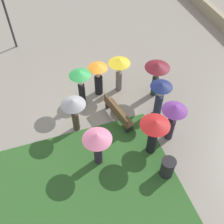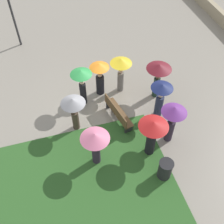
{
  "view_description": "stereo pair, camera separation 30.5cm",
  "coord_description": "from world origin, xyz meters",
  "px_view_note": "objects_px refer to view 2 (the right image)",
  "views": [
    {
      "loc": [
        -8.74,
        1.94,
        9.79
      ],
      "look_at": [
        -1.19,
        -0.62,
        0.63
      ],
      "focal_mm": 45.0,
      "sensor_mm": 36.0,
      "label": 1
    },
    {
      "loc": [
        -8.83,
        1.65,
        9.79
      ],
      "look_at": [
        -1.19,
        -0.62,
        0.63
      ],
      "focal_mm": 45.0,
      "sensor_mm": 36.0,
      "label": 2
    }
  ],
  "objects_px": {
    "trash_bin": "(165,170)",
    "crowd_person_navy": "(161,96)",
    "lamp_post": "(9,3)",
    "crowd_person_red": "(152,132)",
    "crowd_person_yellow": "(121,67)",
    "crowd_person_maroon": "(158,72)",
    "crowd_person_orange": "(100,75)",
    "crowd_person_green": "(82,80)",
    "crowd_person_grey": "(73,106)",
    "crowd_person_purple": "(173,117)",
    "park_bench": "(118,113)",
    "crowd_person_pink": "(95,141)"
  },
  "relations": [
    {
      "from": "crowd_person_pink",
      "to": "crowd_person_green",
      "type": "bearing_deg",
      "value": 18.18
    },
    {
      "from": "crowd_person_green",
      "to": "crowd_person_navy",
      "type": "bearing_deg",
      "value": -1.0
    },
    {
      "from": "lamp_post",
      "to": "crowd_person_green",
      "type": "height_order",
      "value": "lamp_post"
    },
    {
      "from": "crowd_person_maroon",
      "to": "crowd_person_pink",
      "type": "distance_m",
      "value": 4.59
    },
    {
      "from": "crowd_person_purple",
      "to": "crowd_person_pink",
      "type": "xyz_separation_m",
      "value": [
        -0.22,
        3.18,
        -0.05
      ]
    },
    {
      "from": "crowd_person_red",
      "to": "crowd_person_pink",
      "type": "relative_size",
      "value": 1.06
    },
    {
      "from": "lamp_post",
      "to": "trash_bin",
      "type": "height_order",
      "value": "lamp_post"
    },
    {
      "from": "lamp_post",
      "to": "trash_bin",
      "type": "xyz_separation_m",
      "value": [
        -10.26,
        -4.57,
        -2.09
      ]
    },
    {
      "from": "crowd_person_green",
      "to": "crowd_person_pink",
      "type": "distance_m",
      "value": 3.32
    },
    {
      "from": "crowd_person_navy",
      "to": "crowd_person_pink",
      "type": "distance_m",
      "value": 3.66
    },
    {
      "from": "crowd_person_maroon",
      "to": "crowd_person_purple",
      "type": "distance_m",
      "value": 2.61
    },
    {
      "from": "trash_bin",
      "to": "crowd_person_purple",
      "type": "distance_m",
      "value": 2.06
    },
    {
      "from": "park_bench",
      "to": "trash_bin",
      "type": "relative_size",
      "value": 2.07
    },
    {
      "from": "crowd_person_green",
      "to": "crowd_person_grey",
      "type": "height_order",
      "value": "crowd_person_green"
    },
    {
      "from": "lamp_post",
      "to": "crowd_person_green",
      "type": "xyz_separation_m",
      "value": [
        -5.58,
        -2.51,
        -1.14
      ]
    },
    {
      "from": "park_bench",
      "to": "crowd_person_navy",
      "type": "distance_m",
      "value": 2.0
    },
    {
      "from": "trash_bin",
      "to": "crowd_person_navy",
      "type": "distance_m",
      "value": 3.22
    },
    {
      "from": "crowd_person_navy",
      "to": "crowd_person_red",
      "type": "distance_m",
      "value": 2.12
    },
    {
      "from": "crowd_person_pink",
      "to": "crowd_person_orange",
      "type": "height_order",
      "value": "crowd_person_pink"
    },
    {
      "from": "trash_bin",
      "to": "crowd_person_navy",
      "type": "bearing_deg",
      "value": -18.35
    },
    {
      "from": "crowd_person_grey",
      "to": "crowd_person_pink",
      "type": "height_order",
      "value": "crowd_person_pink"
    },
    {
      "from": "park_bench",
      "to": "crowd_person_green",
      "type": "height_order",
      "value": "crowd_person_green"
    },
    {
      "from": "crowd_person_maroon",
      "to": "crowd_person_green",
      "type": "distance_m",
      "value": 3.45
    },
    {
      "from": "lamp_post",
      "to": "crowd_person_red",
      "type": "bearing_deg",
      "value": -153.89
    },
    {
      "from": "crowd_person_maroon",
      "to": "crowd_person_orange",
      "type": "distance_m",
      "value": 2.68
    },
    {
      "from": "crowd_person_grey",
      "to": "crowd_person_yellow",
      "type": "relative_size",
      "value": 0.95
    },
    {
      "from": "trash_bin",
      "to": "crowd_person_navy",
      "type": "xyz_separation_m",
      "value": [
        2.98,
        -0.99,
        0.75
      ]
    },
    {
      "from": "crowd_person_maroon",
      "to": "crowd_person_green",
      "type": "bearing_deg",
      "value": -46.56
    },
    {
      "from": "lamp_post",
      "to": "crowd_person_yellow",
      "type": "distance_m",
      "value": 6.95
    },
    {
      "from": "lamp_post",
      "to": "crowd_person_red",
      "type": "distance_m",
      "value": 10.18
    },
    {
      "from": "crowd_person_red",
      "to": "crowd_person_yellow",
      "type": "relative_size",
      "value": 1.02
    },
    {
      "from": "park_bench",
      "to": "crowd_person_yellow",
      "type": "distance_m",
      "value": 2.18
    },
    {
      "from": "crowd_person_maroon",
      "to": "crowd_person_purple",
      "type": "relative_size",
      "value": 0.96
    },
    {
      "from": "park_bench",
      "to": "crowd_person_red",
      "type": "relative_size",
      "value": 1.0
    },
    {
      "from": "trash_bin",
      "to": "crowd_person_grey",
      "type": "xyz_separation_m",
      "value": [
        3.3,
        2.71,
        0.9
      ]
    },
    {
      "from": "crowd_person_maroon",
      "to": "crowd_person_red",
      "type": "height_order",
      "value": "crowd_person_red"
    },
    {
      "from": "crowd_person_navy",
      "to": "crowd_person_orange",
      "type": "height_order",
      "value": "crowd_person_navy"
    },
    {
      "from": "trash_bin",
      "to": "crowd_person_red",
      "type": "distance_m",
      "value": 1.49
    },
    {
      "from": "park_bench",
      "to": "lamp_post",
      "type": "bearing_deg",
      "value": 15.56
    },
    {
      "from": "crowd_person_purple",
      "to": "crowd_person_grey",
      "type": "bearing_deg",
      "value": 53.81
    },
    {
      "from": "park_bench",
      "to": "trash_bin",
      "type": "bearing_deg",
      "value": -177.24
    },
    {
      "from": "lamp_post",
      "to": "crowd_person_grey",
      "type": "height_order",
      "value": "lamp_post"
    },
    {
      "from": "park_bench",
      "to": "lamp_post",
      "type": "xyz_separation_m",
      "value": [
        7.05,
        3.72,
        2.09
      ]
    },
    {
      "from": "park_bench",
      "to": "crowd_person_yellow",
      "type": "xyz_separation_m",
      "value": [
        1.82,
        -0.71,
        0.96
      ]
    },
    {
      "from": "crowd_person_maroon",
      "to": "crowd_person_yellow",
      "type": "height_order",
      "value": "crowd_person_yellow"
    },
    {
      "from": "crowd_person_green",
      "to": "crowd_person_yellow",
      "type": "relative_size",
      "value": 1.04
    },
    {
      "from": "crowd_person_purple",
      "to": "crowd_person_orange",
      "type": "height_order",
      "value": "crowd_person_purple"
    },
    {
      "from": "crowd_person_navy",
      "to": "crowd_person_purple",
      "type": "bearing_deg",
      "value": 133.92
    },
    {
      "from": "lamp_post",
      "to": "crowd_person_maroon",
      "type": "xyz_separation_m",
      "value": [
        -6.1,
        -5.92,
        -1.08
      ]
    },
    {
      "from": "crowd_person_green",
      "to": "crowd_person_red",
      "type": "relative_size",
      "value": 1.02
    }
  ]
}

